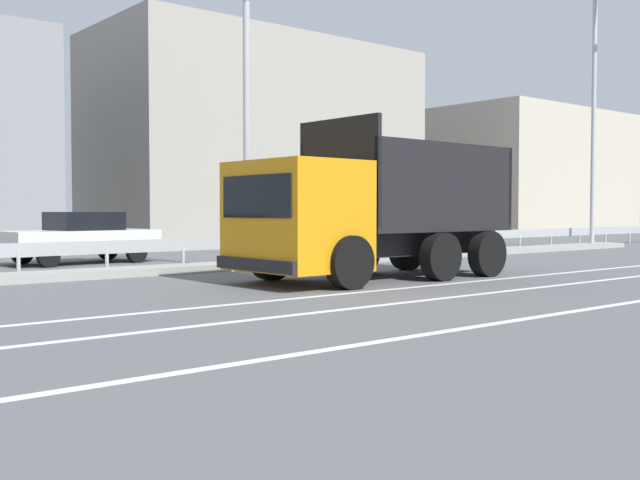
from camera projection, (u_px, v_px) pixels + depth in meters
name	position (u px, v px, depth m)	size (l,w,h in m)	color
ground_plane	(342.00, 274.00, 17.88)	(320.00, 320.00, 0.00)	#565659
lane_strip_0	(440.00, 285.00, 15.24)	(63.55, 0.16, 0.01)	silver
lane_strip_1	(505.00, 291.00, 14.01)	(63.55, 0.16, 0.01)	silver
lane_strip_2	(625.00, 303.00, 12.18)	(63.55, 0.16, 0.01)	silver
median_island	(273.00, 264.00, 20.05)	(34.95, 1.10, 0.18)	gray
median_guardrail	(250.00, 244.00, 20.87)	(63.55, 0.09, 0.78)	#9EA0A5
dump_truck	(349.00, 221.00, 15.99)	(6.79, 2.91, 3.45)	orange
median_road_sign	(409.00, 214.00, 23.36)	(0.84, 0.16, 2.58)	white
street_lamp_1	(249.00, 81.00, 19.23)	(0.70, 1.83, 8.81)	#ADADB2
street_lamp_2	(598.00, 101.00, 30.03)	(0.71, 2.73, 10.68)	#ADADB2
parked_car_4	(81.00, 238.00, 21.40)	(4.37, 2.16, 1.47)	silver
background_building_1	(257.00, 140.00, 46.93)	(19.91, 10.05, 11.86)	gray
background_building_2	(529.00, 171.00, 61.88)	(17.22, 10.37, 9.55)	#B7AD99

